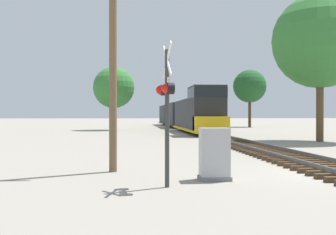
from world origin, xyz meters
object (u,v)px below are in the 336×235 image
(utility_pole, at_px, (113,45))
(tree_mid_background, at_px, (114,88))
(freight_train, at_px, (181,115))
(tree_far_right, at_px, (320,41))
(tree_deep_background, at_px, (250,86))
(crossing_signal_near, at_px, (166,99))
(relay_cabinet, at_px, (214,154))

(utility_pole, distance_m, tree_mid_background, 36.37)
(freight_train, xyz_separation_m, tree_far_right, (6.67, -27.25, 5.29))
(tree_far_right, distance_m, tree_deep_background, 33.89)
(freight_train, distance_m, tree_deep_background, 14.02)
(crossing_signal_near, relative_size, utility_pole, 0.46)
(relay_cabinet, bearing_deg, tree_deep_background, 71.92)
(tree_far_right, xyz_separation_m, tree_deep_background, (5.04, 33.50, -0.81))
(tree_deep_background, bearing_deg, utility_pole, -112.04)
(relay_cabinet, distance_m, tree_deep_background, 52.08)
(tree_mid_background, distance_m, tree_deep_background, 23.53)
(freight_train, xyz_separation_m, relay_cabinet, (-4.35, -42.97, -1.18))
(tree_far_right, bearing_deg, relay_cabinet, -125.03)
(crossing_signal_near, distance_m, tree_mid_background, 39.55)
(relay_cabinet, xyz_separation_m, tree_mid_background, (-4.74, 38.29, 4.58))
(relay_cabinet, distance_m, tree_far_right, 20.26)
(utility_pole, bearing_deg, freight_train, 79.76)
(tree_mid_background, height_order, tree_deep_background, tree_deep_background)
(crossing_signal_near, bearing_deg, relay_cabinet, 115.55)
(tree_mid_background, bearing_deg, tree_deep_background, 27.71)
(relay_cabinet, height_order, tree_far_right, tree_far_right)
(freight_train, height_order, tree_mid_background, tree_mid_background)
(utility_pole, relative_size, tree_deep_background, 0.91)
(freight_train, bearing_deg, crossing_signal_near, -97.59)
(freight_train, height_order, tree_far_right, tree_far_right)
(freight_train, relative_size, tree_deep_background, 5.08)
(freight_train, bearing_deg, utility_pole, -100.24)
(freight_train, relative_size, utility_pole, 5.56)
(utility_pole, bearing_deg, tree_mid_background, 92.66)
(tree_far_right, bearing_deg, tree_deep_background, 81.44)
(crossing_signal_near, distance_m, tree_deep_background, 53.38)
(freight_train, height_order, utility_pole, utility_pole)
(utility_pole, height_order, tree_far_right, tree_far_right)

